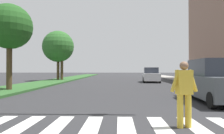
% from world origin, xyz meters
% --- Properties ---
extents(ground_plane, '(140.00, 140.00, 0.00)m').
position_xyz_m(ground_plane, '(0.00, 30.00, 0.00)').
color(ground_plane, '#2D2D30').
extents(crosswalk, '(7.65, 2.20, 0.01)m').
position_xyz_m(crosswalk, '(0.00, 6.66, 0.00)').
color(crosswalk, silver).
rests_on(crosswalk, ground_plane).
extents(median_strip, '(3.53, 64.00, 0.15)m').
position_xyz_m(median_strip, '(-7.92, 28.00, 0.07)').
color(median_strip, '#2D5B28').
rests_on(median_strip, ground_plane).
extents(tree_mid, '(3.01, 3.01, 5.72)m').
position_xyz_m(tree_mid, '(-7.51, 14.89, 4.33)').
color(tree_mid, '#4C3823').
rests_on(tree_mid, median_strip).
extents(tree_far, '(2.96, 2.96, 5.59)m').
position_xyz_m(tree_far, '(-7.66, 28.22, 4.22)').
color(tree_far, '#4C3823').
rests_on(tree_far, median_strip).
extents(tree_distant, '(4.11, 4.11, 6.43)m').
position_xyz_m(tree_distant, '(-8.19, 28.35, 4.51)').
color(tree_distant, '#4C3823').
rests_on(tree_distant, median_strip).
extents(sidewalk_right, '(3.00, 64.00, 0.15)m').
position_xyz_m(sidewalk_right, '(8.85, 28.00, 0.07)').
color(sidewalk_right, '#9E9991').
rests_on(sidewalk_right, ground_plane).
extents(pedestrian_performer, '(0.75, 0.31, 1.69)m').
position_xyz_m(pedestrian_performer, '(1.49, 6.63, 0.93)').
color(pedestrian_performer, gold).
rests_on(pedestrian_performer, ground_plane).
extents(suv_crossing, '(2.17, 4.69, 1.97)m').
position_xyz_m(suv_crossing, '(4.28, 11.05, 0.93)').
color(suv_crossing, '#474C51').
rests_on(suv_crossing, ground_plane).
extents(sedan_midblock, '(2.18, 4.14, 1.72)m').
position_xyz_m(sedan_midblock, '(3.59, 25.71, 0.80)').
color(sedan_midblock, silver).
rests_on(sedan_midblock, ground_plane).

